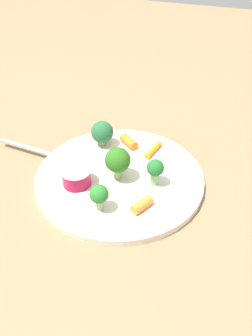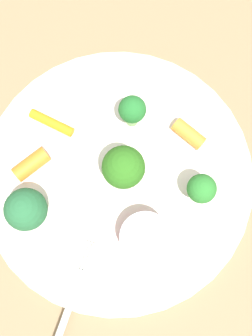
# 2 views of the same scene
# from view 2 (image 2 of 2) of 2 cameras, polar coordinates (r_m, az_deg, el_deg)

# --- Properties ---
(ground_plane) EXTENTS (2.40, 2.40, 0.00)m
(ground_plane) POSITION_cam_2_polar(r_m,az_deg,el_deg) (0.43, -1.22, -1.26)
(ground_plane) COLOR olive
(plate) EXTENTS (0.28, 0.28, 0.01)m
(plate) POSITION_cam_2_polar(r_m,az_deg,el_deg) (0.42, -1.24, -1.08)
(plate) COLOR silver
(plate) RESTS_ON ground_plane
(sauce_cup) EXTENTS (0.05, 0.05, 0.03)m
(sauce_cup) POSITION_cam_2_polar(r_m,az_deg,el_deg) (0.39, 2.71, -10.02)
(sauce_cup) COLOR #A00F39
(sauce_cup) RESTS_ON plate
(broccoli_floret_0) EXTENTS (0.04, 0.04, 0.06)m
(broccoli_floret_0) POSITION_cam_2_polar(r_m,az_deg,el_deg) (0.38, -0.40, -0.06)
(broccoli_floret_0) COLOR #85B15C
(broccoli_floret_0) RESTS_ON plate
(broccoli_floret_1) EXTENTS (0.04, 0.04, 0.05)m
(broccoli_floret_1) POSITION_cam_2_polar(r_m,az_deg,el_deg) (0.39, -14.11, -5.77)
(broccoli_floret_1) COLOR #87B461
(broccoli_floret_1) RESTS_ON plate
(broccoli_floret_2) EXTENTS (0.03, 0.03, 0.04)m
(broccoli_floret_2) POSITION_cam_2_polar(r_m,az_deg,el_deg) (0.39, 10.65, -3.25)
(broccoli_floret_2) COLOR #8DB170
(broccoli_floret_2) RESTS_ON plate
(broccoli_floret_3) EXTENTS (0.03, 0.03, 0.05)m
(broccoli_floret_3) POSITION_cam_2_polar(r_m,az_deg,el_deg) (0.40, 1.37, 8.10)
(broccoli_floret_3) COLOR #7EAB69
(broccoli_floret_3) RESTS_ON plate
(carrot_stick_0) EXTENTS (0.04, 0.04, 0.02)m
(carrot_stick_0) POSITION_cam_2_polar(r_m,az_deg,el_deg) (0.42, -13.40, 0.52)
(carrot_stick_0) COLOR orange
(carrot_stick_0) RESTS_ON plate
(carrot_stick_1) EXTENTS (0.04, 0.03, 0.02)m
(carrot_stick_1) POSITION_cam_2_polar(r_m,az_deg,el_deg) (0.42, 8.96, 4.86)
(carrot_stick_1) COLOR orange
(carrot_stick_1) RESTS_ON plate
(carrot_stick_2) EXTENTS (0.05, 0.02, 0.01)m
(carrot_stick_2) POSITION_cam_2_polar(r_m,az_deg,el_deg) (0.43, -10.58, 6.38)
(carrot_stick_2) COLOR orange
(carrot_stick_2) RESTS_ON plate
(fork) EXTENTS (0.02, 0.18, 0.00)m
(fork) POSITION_cam_2_polar(r_m,az_deg,el_deg) (0.41, -9.22, -21.76)
(fork) COLOR #B0B7B1
(fork) RESTS_ON plate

